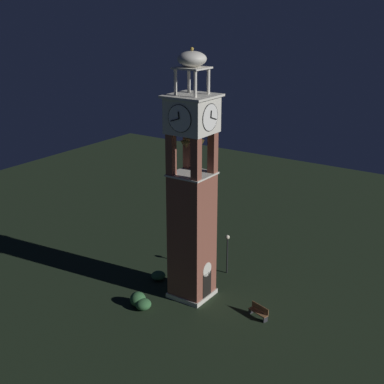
% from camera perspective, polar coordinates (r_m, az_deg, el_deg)
% --- Properties ---
extents(ground, '(80.00, 80.00, 0.00)m').
position_cam_1_polar(ground, '(42.74, 0.00, -10.66)').
color(ground, black).
extents(clock_tower, '(3.27, 3.27, 18.45)m').
position_cam_1_polar(clock_tower, '(39.50, 0.00, -0.93)').
color(clock_tower, brown).
rests_on(clock_tower, ground).
extents(park_bench, '(0.89, 1.66, 0.95)m').
position_cam_1_polar(park_bench, '(40.02, 6.97, -12.24)').
color(park_bench, brown).
rests_on(park_bench, ground).
extents(lamp_post, '(0.36, 0.36, 3.41)m').
position_cam_1_polar(lamp_post, '(44.98, 3.70, -5.67)').
color(lamp_post, black).
rests_on(lamp_post, ground).
extents(trash_bin, '(0.52, 0.52, 0.80)m').
position_cam_1_polar(trash_bin, '(46.83, -0.48, -7.30)').
color(trash_bin, '#2D2D33').
rests_on(trash_bin, ground).
extents(shrub_near_entry, '(1.17, 1.17, 1.10)m').
position_cam_1_polar(shrub_near_entry, '(41.28, -5.66, -11.03)').
color(shrub_near_entry, '#336638').
rests_on(shrub_near_entry, ground).
extents(shrub_left_of_tower, '(1.17, 1.17, 0.82)m').
position_cam_1_polar(shrub_left_of_tower, '(40.88, -5.09, -11.56)').
color(shrub_left_of_tower, '#336638').
rests_on(shrub_left_of_tower, ground).
extents(shrub_behind_bench, '(1.17, 1.17, 0.69)m').
position_cam_1_polar(shrub_behind_bench, '(44.85, -3.52, -8.68)').
color(shrub_behind_bench, '#336638').
rests_on(shrub_behind_bench, ground).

